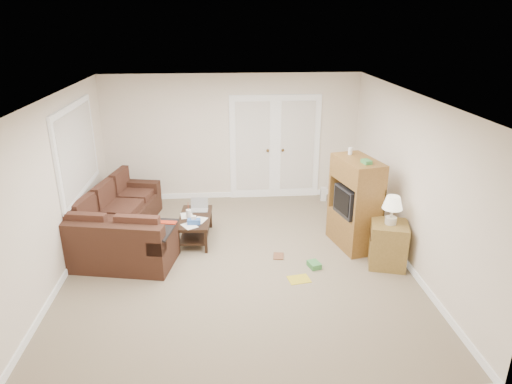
{
  "coord_description": "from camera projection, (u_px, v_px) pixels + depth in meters",
  "views": [
    {
      "loc": [
        -0.22,
        -6.06,
        3.48
      ],
      "look_at": [
        0.27,
        0.12,
        1.1
      ],
      "focal_mm": 32.0,
      "sensor_mm": 36.0,
      "label": 1
    }
  ],
  "objects": [
    {
      "name": "floor",
      "position": [
        239.0,
        263.0,
        6.9
      ],
      "size": [
        5.5,
        5.5,
        0.0
      ],
      "primitive_type": "plane",
      "color": "gray",
      "rests_on": "ground"
    },
    {
      "name": "ceiling",
      "position": [
        237.0,
        97.0,
        6.0
      ],
      "size": [
        5.0,
        5.5,
        0.02
      ],
      "primitive_type": "cube",
      "color": "silver",
      "rests_on": "wall_back"
    },
    {
      "name": "wall_left",
      "position": [
        56.0,
        191.0,
        6.27
      ],
      "size": [
        0.02,
        5.5,
        2.5
      ],
      "primitive_type": "cube",
      "color": "white",
      "rests_on": "floor"
    },
    {
      "name": "wall_right",
      "position": [
        409.0,
        181.0,
        6.63
      ],
      "size": [
        0.02,
        5.5,
        2.5
      ],
      "primitive_type": "cube",
      "color": "white",
      "rests_on": "floor"
    },
    {
      "name": "wall_back",
      "position": [
        232.0,
        138.0,
        9.01
      ],
      "size": [
        5.0,
        0.02,
        2.5
      ],
      "primitive_type": "cube",
      "color": "white",
      "rests_on": "floor"
    },
    {
      "name": "wall_front",
      "position": [
        251.0,
        296.0,
        3.89
      ],
      "size": [
        5.0,
        0.02,
        2.5
      ],
      "primitive_type": "cube",
      "color": "white",
      "rests_on": "floor"
    },
    {
      "name": "baseboards",
      "position": [
        239.0,
        260.0,
        6.88
      ],
      "size": [
        5.0,
        5.5,
        0.1
      ],
      "primitive_type": null,
      "color": "white",
      "rests_on": "floor"
    },
    {
      "name": "french_doors",
      "position": [
        275.0,
        148.0,
        9.12
      ],
      "size": [
        1.8,
        0.05,
        2.13
      ],
      "color": "white",
      "rests_on": "floor"
    },
    {
      "name": "window_left",
      "position": [
        77.0,
        150.0,
        7.09
      ],
      "size": [
        0.05,
        1.92,
        1.42
      ],
      "color": "white",
      "rests_on": "wall_left"
    },
    {
      "name": "sectional_sofa",
      "position": [
        118.0,
        227.0,
        7.36
      ],
      "size": [
        1.82,
        2.81,
        0.78
      ],
      "rotation": [
        0.0,
        0.0,
        -0.2
      ],
      "color": "#3B2116",
      "rests_on": "floor"
    },
    {
      "name": "coffee_table",
      "position": [
        196.0,
        227.0,
        7.57
      ],
      "size": [
        0.57,
        1.04,
        0.69
      ],
      "rotation": [
        0.0,
        0.0,
        -0.06
      ],
      "color": "black",
      "rests_on": "floor"
    },
    {
      "name": "tv_armoire",
      "position": [
        355.0,
        203.0,
        7.2
      ],
      "size": [
        0.69,
        1.0,
        1.57
      ],
      "rotation": [
        0.0,
        0.0,
        0.23
      ],
      "color": "brown",
      "rests_on": "floor"
    },
    {
      "name": "side_cabinet",
      "position": [
        388.0,
        241.0,
        6.72
      ],
      "size": [
        0.64,
        0.64,
        1.1
      ],
      "rotation": [
        0.0,
        0.0,
        -0.28
      ],
      "color": "olive",
      "rests_on": "floor"
    },
    {
      "name": "space_heater",
      "position": [
        323.0,
        194.0,
        9.21
      ],
      "size": [
        0.12,
        0.1,
        0.28
      ],
      "primitive_type": "cube",
      "rotation": [
        0.0,
        0.0,
        -0.09
      ],
      "color": "white",
      "rests_on": "floor"
    },
    {
      "name": "floor_magazine",
      "position": [
        299.0,
        279.0,
        6.47
      ],
      "size": [
        0.34,
        0.29,
        0.01
      ],
      "primitive_type": "cube",
      "rotation": [
        0.0,
        0.0,
        0.18
      ],
      "color": "gold",
      "rests_on": "floor"
    },
    {
      "name": "floor_greenbox",
      "position": [
        314.0,
        265.0,
        6.77
      ],
      "size": [
        0.2,
        0.24,
        0.08
      ],
      "primitive_type": "cube",
      "rotation": [
        0.0,
        0.0,
        0.28
      ],
      "color": "#3C8441",
      "rests_on": "floor"
    },
    {
      "name": "floor_book",
      "position": [
        273.0,
        256.0,
        7.09
      ],
      "size": [
        0.19,
        0.24,
        0.02
      ],
      "primitive_type": "imported",
      "rotation": [
        0.0,
        0.0,
        -0.15
      ],
      "color": "brown",
      "rests_on": "floor"
    }
  ]
}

